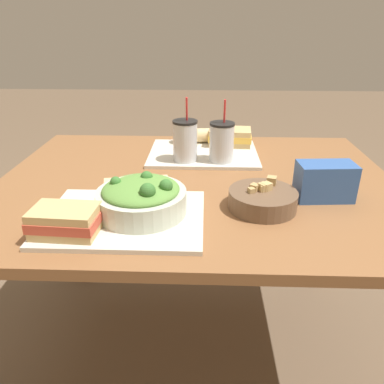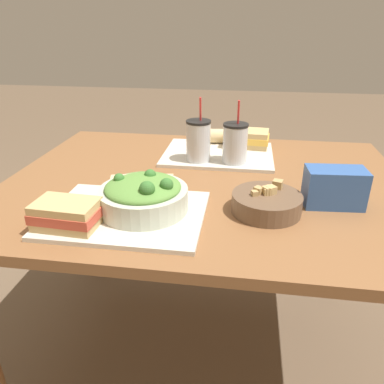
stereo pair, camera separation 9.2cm
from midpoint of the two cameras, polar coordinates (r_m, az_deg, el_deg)
ground_plane at (r=1.63m, az=-1.23°, el=-22.72°), size 12.00×12.00×0.00m
dining_table at (r=1.24m, az=-1.50°, el=-2.20°), size 1.27×0.97×0.74m
tray_near at (r=0.98m, az=-12.87°, el=-3.92°), size 0.40×0.31×0.01m
tray_far at (r=1.42m, az=-0.12°, el=5.85°), size 0.40×0.31×0.01m
salad_bowl at (r=0.97m, az=-10.44°, el=-0.84°), size 0.23×0.23×0.11m
soup_bowl at (r=1.02m, az=8.20°, el=-1.08°), size 0.18×0.18×0.07m
sandwich_near at (r=0.93m, az=-21.48°, el=-4.18°), size 0.16×0.11×0.06m
baguette_near at (r=1.07m, az=-10.74°, el=0.82°), size 0.18×0.09×0.06m
sandwich_far at (r=1.50m, az=4.04°, el=8.37°), size 0.18×0.12×0.06m
baguette_far at (r=1.53m, az=-1.13°, el=8.58°), size 0.17×0.07×0.06m
drink_cup_dark at (r=1.31m, az=-3.08°, el=7.58°), size 0.09×0.09×0.22m
drink_cup_red at (r=1.31m, az=2.52°, el=7.40°), size 0.09×0.09×0.22m
chip_bag at (r=1.10m, az=17.39°, el=1.50°), size 0.16×0.09×0.11m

